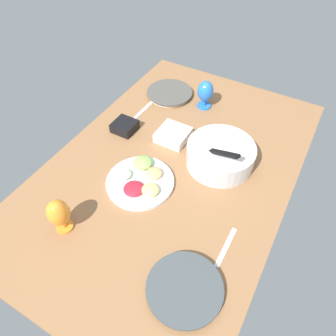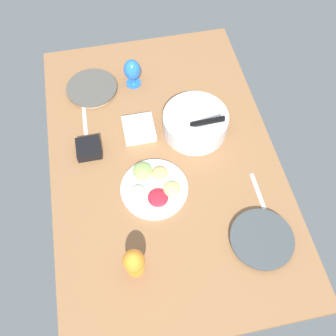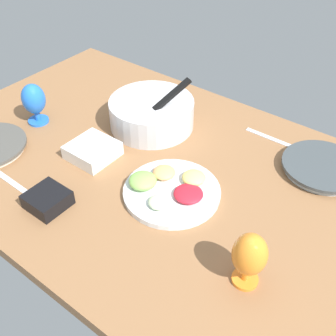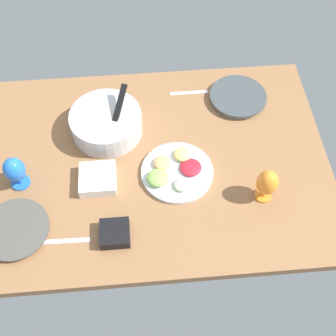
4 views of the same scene
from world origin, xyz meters
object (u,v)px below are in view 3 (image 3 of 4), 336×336
at_px(dinner_plate_right, 322,167).
at_px(hurricane_glass_orange, 249,256).
at_px(fruit_platter, 170,189).
at_px(square_bowl_white, 93,150).
at_px(square_bowl_black, 47,199).
at_px(hurricane_glass_blue, 34,100).
at_px(mixing_bowl, 152,112).

relative_size(dinner_plate_right, hurricane_glass_orange, 1.62).
distance_m(fruit_platter, square_bowl_white, 0.32).
relative_size(dinner_plate_right, square_bowl_black, 2.36).
distance_m(dinner_plate_right, square_bowl_black, 0.87).
height_order(dinner_plate_right, square_bowl_black, square_bowl_black).
relative_size(hurricane_glass_blue, square_bowl_white, 1.07).
bearing_deg(hurricane_glass_blue, mixing_bowl, 34.48).
height_order(dinner_plate_right, hurricane_glass_orange, hurricane_glass_orange).
xyz_separation_m(dinner_plate_right, hurricane_glass_orange, (0.01, -0.52, 0.08)).
relative_size(mixing_bowl, square_bowl_white, 2.11).
xyz_separation_m(mixing_bowl, square_bowl_white, (-0.04, -0.26, -0.03)).
bearing_deg(fruit_platter, hurricane_glass_orange, -22.06).
height_order(fruit_platter, square_bowl_white, fruit_platter).
xyz_separation_m(mixing_bowl, square_bowl_black, (0.02, -0.51, -0.03)).
bearing_deg(dinner_plate_right, hurricane_glass_orange, -88.73).
height_order(fruit_platter, hurricane_glass_orange, hurricane_glass_orange).
bearing_deg(square_bowl_black, dinner_plate_right, 48.15).
bearing_deg(square_bowl_black, mixing_bowl, 92.68).
height_order(fruit_platter, square_bowl_black, fruit_platter).
xyz_separation_m(dinner_plate_right, hurricane_glass_blue, (-0.95, -0.38, 0.08)).
height_order(mixing_bowl, hurricane_glass_blue, mixing_bowl).
bearing_deg(hurricane_glass_orange, dinner_plate_right, 91.27).
xyz_separation_m(mixing_bowl, hurricane_glass_orange, (0.61, -0.39, 0.04)).
bearing_deg(square_bowl_white, hurricane_glass_orange, -10.52).
xyz_separation_m(dinner_plate_right, mixing_bowl, (-0.60, -0.13, 0.04)).
height_order(hurricane_glass_orange, hurricane_glass_blue, hurricane_glass_orange).
bearing_deg(fruit_platter, dinner_plate_right, 49.79).
height_order(square_bowl_black, square_bowl_white, square_bowl_white).
height_order(hurricane_glass_orange, square_bowl_white, hurricane_glass_orange).
bearing_deg(hurricane_glass_orange, fruit_platter, 157.94).
height_order(hurricane_glass_blue, square_bowl_white, hurricane_glass_blue).
distance_m(square_bowl_black, square_bowl_white, 0.25).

